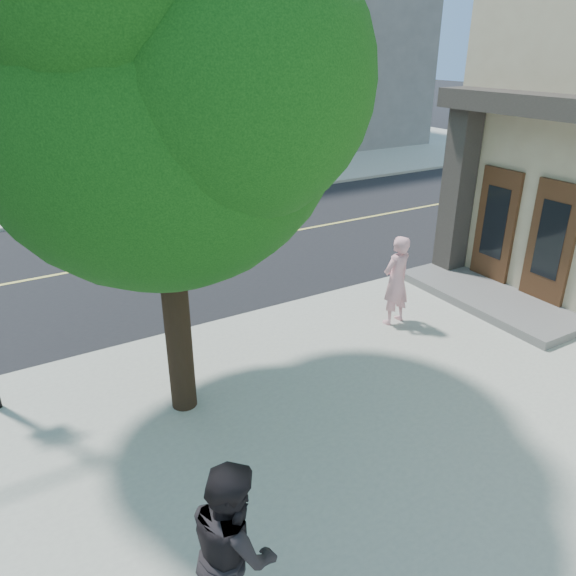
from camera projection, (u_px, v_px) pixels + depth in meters
ground at (20, 376)px, 9.48m from camera, size 140.00×140.00×0.00m
sidewalk_ne at (222, 140)px, 32.63m from camera, size 29.00×25.00×0.12m
filler_ne at (220, 8)px, 30.37m from camera, size 18.00×16.00×14.00m
man_on_phone at (396, 280)px, 10.71m from camera, size 0.72×0.53×1.83m
pedestrian at (234, 549)px, 4.95m from camera, size 0.88×1.05×1.94m
street_tree at (163, 53)px, 6.56m from camera, size 5.90×5.36×7.83m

